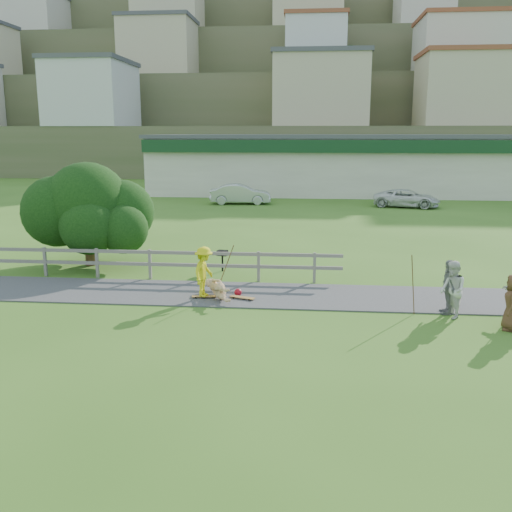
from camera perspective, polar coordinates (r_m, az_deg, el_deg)
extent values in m
plane|color=#36611B|center=(17.46, -0.74, -5.30)|extent=(260.00, 260.00, 0.00)
cube|color=#363639|center=(18.88, -0.24, -3.88)|extent=(34.00, 3.00, 0.04)
cube|color=#5E5A53|center=(22.64, -20.34, -0.55)|extent=(0.10, 0.10, 1.10)
cube|color=#5E5A53|center=(21.85, -15.61, -0.68)|extent=(0.10, 0.10, 1.10)
cube|color=#5E5A53|center=(21.21, -10.56, -0.81)|extent=(0.10, 0.10, 1.10)
cube|color=#5E5A53|center=(20.75, -5.24, -0.94)|extent=(0.10, 0.10, 1.10)
cube|color=#5E5A53|center=(20.48, 0.26, -1.06)|extent=(0.10, 0.10, 1.10)
cube|color=#5E5A53|center=(20.40, 5.87, -1.18)|extent=(0.10, 0.10, 1.10)
cube|color=#5E5A53|center=(21.26, -11.90, 0.41)|extent=(15.00, 0.08, 0.12)
cube|color=#5E5A53|center=(21.35, -11.85, -0.77)|extent=(15.00, 0.08, 0.12)
cube|color=beige|center=(51.67, 8.03, 8.94)|extent=(32.00, 10.00, 4.80)
cube|color=#153C1E|center=(46.41, 8.36, 10.79)|extent=(32.00, 0.60, 1.00)
cube|color=#4D4D52|center=(51.59, 8.11, 11.76)|extent=(32.50, 10.50, 0.30)
cube|color=#4A5733|center=(71.60, 4.13, 10.39)|extent=(220.00, 14.00, 6.00)
cube|color=beige|center=(71.69, 4.21, 15.59)|extent=(10.00, 9.00, 7.00)
cube|color=#4D4D52|center=(72.01, 4.26, 18.57)|extent=(10.40, 9.40, 0.50)
cube|color=#4A5733|center=(84.57, 4.40, 13.03)|extent=(220.00, 14.00, 13.00)
cube|color=beige|center=(85.31, 4.52, 19.76)|extent=(10.00, 9.00, 7.00)
cube|color=#4D4D52|center=(85.88, 4.56, 22.24)|extent=(10.40, 9.40, 0.50)
cube|color=#4A5733|center=(97.70, 4.61, 15.26)|extent=(220.00, 14.00, 21.00)
cube|color=beige|center=(99.44, 4.76, 23.34)|extent=(10.00, 9.00, 7.00)
cube|color=#4A5733|center=(110.99, 4.78, 17.22)|extent=(220.00, 14.00, 30.00)
cube|color=#4A5733|center=(125.43, 4.92, 18.93)|extent=(220.00, 14.00, 40.00)
imported|color=yellow|center=(18.32, -5.22, -1.87)|extent=(0.83, 1.16, 1.62)
imported|color=#DDAE7A|center=(18.47, -3.81, -3.29)|extent=(1.79, 1.20, 0.65)
imported|color=silver|center=(17.38, 19.06, -3.21)|extent=(0.76, 0.91, 1.67)
imported|color=gray|center=(17.71, 18.68, -2.95)|extent=(0.44, 0.97, 1.64)
imported|color=#B9BBC1|center=(43.08, -1.58, 6.21)|extent=(4.67, 1.98, 1.50)
imported|color=silver|center=(42.59, 14.83, 5.60)|extent=(5.02, 3.20, 1.29)
sphere|color=#A30F1D|center=(18.77, -1.81, -3.66)|extent=(0.25, 0.25, 0.25)
cylinder|color=brown|center=(18.58, -3.18, -1.32)|extent=(0.03, 0.03, 1.82)
cylinder|color=brown|center=(17.34, 15.43, -2.78)|extent=(0.03, 0.03, 1.80)
cylinder|color=brown|center=(17.41, 24.10, -3.33)|extent=(0.03, 0.03, 1.82)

